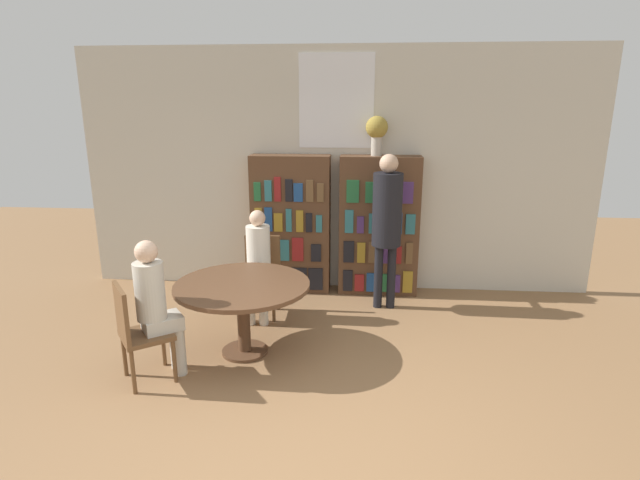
# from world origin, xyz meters

# --- Properties ---
(ground_plane) EXTENTS (16.00, 16.00, 0.00)m
(ground_plane) POSITION_xyz_m (0.00, 0.00, 0.00)
(ground_plane) COLOR olive
(wall_back) EXTENTS (6.40, 0.07, 3.00)m
(wall_back) POSITION_xyz_m (0.00, 3.50, 1.51)
(wall_back) COLOR beige
(wall_back) RESTS_ON ground_plane
(bookshelf_left) EXTENTS (0.97, 0.34, 1.72)m
(bookshelf_left) POSITION_xyz_m (-0.55, 3.31, 0.86)
(bookshelf_left) COLOR brown
(bookshelf_left) RESTS_ON ground_plane
(bookshelf_right) EXTENTS (0.97, 0.34, 1.72)m
(bookshelf_right) POSITION_xyz_m (0.55, 3.31, 0.86)
(bookshelf_right) COLOR brown
(bookshelf_right) RESTS_ON ground_plane
(flower_vase) EXTENTS (0.26, 0.26, 0.46)m
(flower_vase) POSITION_xyz_m (0.49, 3.31, 2.02)
(flower_vase) COLOR #B7AD9E
(flower_vase) RESTS_ON bookshelf_right
(reading_table) EXTENTS (1.26, 1.26, 0.71)m
(reading_table) POSITION_xyz_m (-0.77, 1.57, 0.60)
(reading_table) COLOR brown
(reading_table) RESTS_ON ground_plane
(chair_near_camera) EXTENTS (0.56, 0.56, 0.89)m
(chair_near_camera) POSITION_xyz_m (-1.54, 0.99, 0.49)
(chair_near_camera) COLOR brown
(chair_near_camera) RESTS_ON ground_plane
(chair_left_side) EXTENTS (0.41, 0.41, 0.89)m
(chair_left_side) POSITION_xyz_m (-0.78, 2.54, 0.49)
(chair_left_side) COLOR brown
(chair_left_side) RESTS_ON ground_plane
(seated_reader_left) EXTENTS (0.26, 0.37, 1.23)m
(seated_reader_left) POSITION_xyz_m (-0.78, 2.36, 0.69)
(seated_reader_left) COLOR silver
(seated_reader_left) RESTS_ON ground_plane
(seated_reader_right) EXTENTS (0.40, 0.39, 1.24)m
(seated_reader_right) POSITION_xyz_m (-1.40, 1.09, 0.70)
(seated_reader_right) COLOR beige
(seated_reader_right) RESTS_ON ground_plane
(librarian_standing) EXTENTS (0.33, 0.60, 1.79)m
(librarian_standing) POSITION_xyz_m (0.62, 2.81, 1.11)
(librarian_standing) COLOR black
(librarian_standing) RESTS_ON ground_plane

